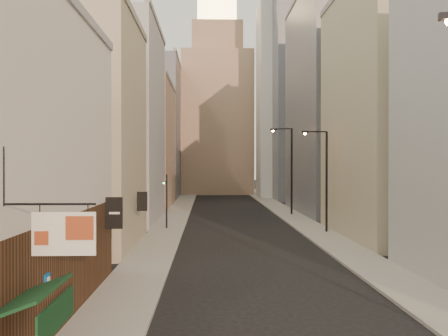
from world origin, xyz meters
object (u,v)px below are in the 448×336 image
white_tower (281,92)px  streetlamp_far (289,165)px  clock_tower (217,107)px  traffic_light_left (167,191)px  streetlamp_mid (324,175)px

white_tower → streetlamp_far: size_ratio=4.12×
streetlamp_far → white_tower: bearing=106.8°
clock_tower → streetlamp_far: 46.68m
white_tower → streetlamp_far: 33.28m
traffic_light_left → streetlamp_far: bearing=-151.6°
streetlamp_mid → traffic_light_left: (-13.64, 2.81, -1.51)m
clock_tower → traffic_light_left: bearing=-95.6°
white_tower → streetlamp_mid: bearing=-93.7°
clock_tower → streetlamp_far: clock_tower is taller
clock_tower → traffic_light_left: 58.65m
white_tower → streetlamp_mid: 47.53m
streetlamp_mid → traffic_light_left: streetlamp_mid is taller
traffic_light_left → streetlamp_mid: bearing=154.1°
streetlamp_far → traffic_light_left: streetlamp_far is taller
streetlamp_far → traffic_light_left: 18.02m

